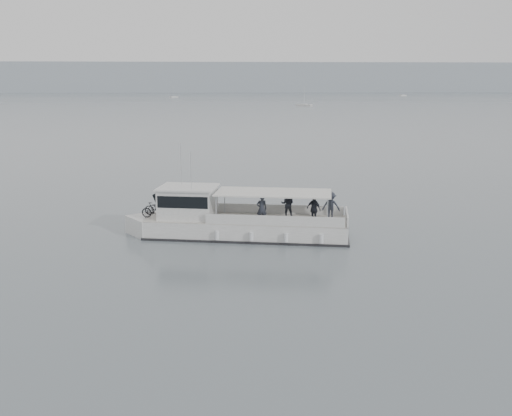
{
  "coord_description": "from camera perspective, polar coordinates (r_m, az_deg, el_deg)",
  "views": [
    {
      "loc": [
        2.91,
        -27.23,
        8.21
      ],
      "look_at": [
        4.72,
        3.0,
        1.6
      ],
      "focal_mm": 40.0,
      "sensor_mm": 36.0,
      "label": 1
    }
  ],
  "objects": [
    {
      "name": "ground",
      "position": [
        28.59,
        -9.16,
        -4.54
      ],
      "size": [
        1400.0,
        1400.0,
        0.0
      ],
      "primitive_type": "plane",
      "color": "#51595F",
      "rests_on": "ground"
    },
    {
      "name": "headland",
      "position": [
        587.27,
        -3.82,
        12.86
      ],
      "size": [
        1400.0,
        90.0,
        28.0
      ],
      "primitive_type": "cube",
      "color": "#939EA8",
      "rests_on": "ground"
    },
    {
      "name": "tour_boat",
      "position": [
        31.3,
        -2.89,
        -1.29
      ],
      "size": [
        12.52,
        4.96,
        5.22
      ],
      "rotation": [
        0.0,
        0.0,
        -0.18
      ],
      "color": "silver",
      "rests_on": "ground"
    },
    {
      "name": "moored_fleet",
      "position": [
        237.16,
        -16.2,
        9.94
      ],
      "size": [
        383.06,
        321.31,
        9.74
      ],
      "color": "silver",
      "rests_on": "ground"
    }
  ]
}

